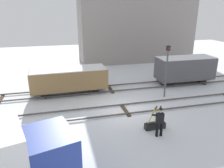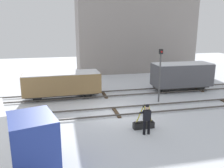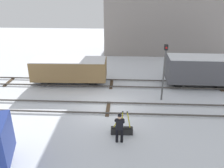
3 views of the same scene
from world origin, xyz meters
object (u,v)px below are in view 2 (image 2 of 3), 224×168
object	(u,v)px
rail_worker	(147,117)
freight_car_back_track	(62,83)
freight_car_near_switch	(182,75)
signal_post	(160,70)
switch_lever_frame	(144,124)

from	to	relation	value
rail_worker	freight_car_back_track	world-z (taller)	freight_car_back_track
freight_car_back_track	freight_car_near_switch	size ratio (longest dim) A/B	1.16
signal_post	freight_car_back_track	distance (m)	7.84
rail_worker	freight_car_near_switch	bearing A→B (deg)	50.04
rail_worker	signal_post	bearing A→B (deg)	59.03
rail_worker	switch_lever_frame	bearing A→B (deg)	79.60
signal_post	freight_car_back_track	xyz separation A→B (m)	(-7.28, 2.64, -1.24)
rail_worker	freight_car_back_track	size ratio (longest dim) A/B	0.28
signal_post	freight_car_near_switch	size ratio (longest dim) A/B	0.78
rail_worker	freight_car_near_switch	world-z (taller)	freight_car_near_switch
switch_lever_frame	freight_car_near_switch	size ratio (longest dim) A/B	0.28
switch_lever_frame	freight_car_back_track	world-z (taller)	freight_car_back_track
switch_lever_frame	rail_worker	distance (m)	1.05
switch_lever_frame	signal_post	distance (m)	5.63
switch_lever_frame	rail_worker	world-z (taller)	rail_worker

